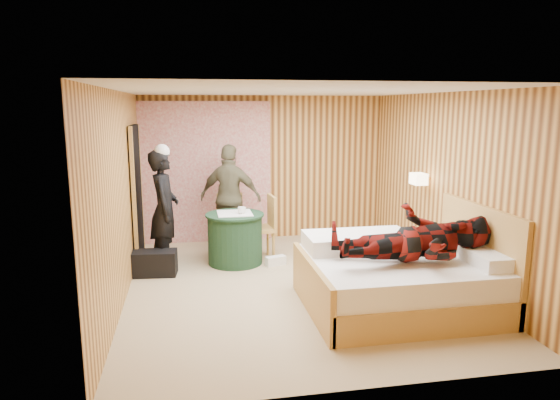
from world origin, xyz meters
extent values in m
cube|color=tan|center=(0.00, 0.00, 0.00)|extent=(4.20, 5.00, 0.01)
cube|color=silver|center=(0.00, 0.00, 2.50)|extent=(4.20, 5.00, 0.01)
cube|color=#E5AF57|center=(0.00, 2.50, 1.25)|extent=(4.20, 0.02, 2.50)
cube|color=#E5AF57|center=(-2.10, 0.00, 1.25)|extent=(0.02, 5.00, 2.50)
cube|color=#E5AF57|center=(2.10, 0.00, 1.25)|extent=(0.02, 5.00, 2.50)
cube|color=beige|center=(-1.00, 2.43, 1.20)|extent=(2.20, 0.08, 2.40)
cube|color=black|center=(-2.06, 1.40, 1.02)|extent=(0.06, 0.90, 2.05)
cylinder|color=gold|center=(2.00, 0.45, 1.30)|extent=(0.18, 0.04, 0.04)
cube|color=#FFE5B2|center=(1.92, 0.45, 1.30)|extent=(0.18, 0.24, 0.16)
cube|color=tan|center=(1.10, -0.93, 0.16)|extent=(2.15, 1.72, 0.32)
cube|color=white|center=(1.10, -0.93, 0.46)|extent=(2.08, 1.65, 0.27)
cube|color=tan|center=(0.03, -0.93, 0.30)|extent=(0.06, 1.72, 0.60)
cube|color=tan|center=(2.06, -0.93, 0.59)|extent=(0.06, 1.72, 1.18)
cube|color=white|center=(1.94, -1.34, 0.67)|extent=(0.41, 0.59, 0.15)
cube|color=white|center=(1.94, -0.52, 0.67)|extent=(0.41, 0.59, 0.15)
cube|color=white|center=(0.72, -0.45, 0.69)|extent=(1.29, 0.64, 0.19)
cube|color=tan|center=(1.88, 0.22, 0.26)|extent=(0.38, 0.52, 0.52)
cube|color=tan|center=(1.88, 0.22, 0.42)|extent=(0.39, 0.54, 0.03)
cylinder|color=#1E4227|center=(-0.65, 1.09, 0.37)|extent=(0.80, 0.80, 0.73)
cylinder|color=#1E4227|center=(-0.65, 1.09, 0.74)|extent=(0.86, 0.86, 0.03)
cube|color=white|center=(-0.65, 1.09, 0.76)|extent=(0.60, 0.60, 0.01)
cube|color=tan|center=(-0.65, 1.70, 0.45)|extent=(0.44, 0.44, 0.05)
cube|color=tan|center=(-0.66, 1.89, 0.70)|extent=(0.42, 0.06, 0.46)
cylinder|color=tan|center=(-0.81, 1.52, 0.21)|extent=(0.04, 0.04, 0.43)
cylinder|color=tan|center=(-0.49, 1.88, 0.21)|extent=(0.04, 0.04, 0.43)
cube|color=tan|center=(-0.27, 1.22, 0.48)|extent=(0.48, 0.48, 0.05)
cube|color=tan|center=(-0.07, 1.24, 0.74)|extent=(0.08, 0.45, 0.49)
cylinder|color=tan|center=(-0.46, 1.38, 0.23)|extent=(0.04, 0.04, 0.46)
cylinder|color=tan|center=(-0.07, 1.06, 0.23)|extent=(0.04, 0.04, 0.46)
cube|color=black|center=(-1.81, 0.75, 0.17)|extent=(0.63, 0.38, 0.34)
cube|color=white|center=(-0.75, 1.19, 0.06)|extent=(0.28, 0.18, 0.12)
cube|color=white|center=(-0.07, 0.88, 0.07)|extent=(0.32, 0.20, 0.13)
imported|color=black|center=(-1.66, 1.10, 0.86)|extent=(0.43, 0.64, 1.71)
imported|color=brown|center=(-0.65, 1.82, 0.86)|extent=(1.09, 0.79, 1.72)
imported|color=#600D09|center=(1.15, -1.13, 1.02)|extent=(0.86, 0.67, 1.77)
imported|color=white|center=(1.88, 0.17, 0.53)|extent=(0.19, 0.24, 0.02)
imported|color=white|center=(1.88, 0.17, 0.55)|extent=(0.27, 0.28, 0.02)
imported|color=white|center=(1.88, 0.35, 0.56)|extent=(0.11, 0.11, 0.09)
imported|color=white|center=(-0.55, 1.04, 0.82)|extent=(0.15, 0.15, 0.10)
camera|label=1|loc=(-1.28, -6.10, 2.32)|focal=32.00mm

